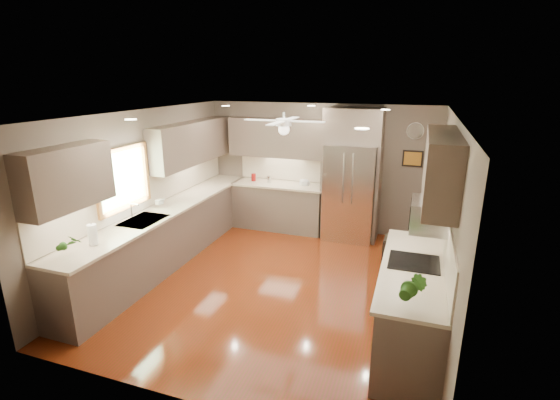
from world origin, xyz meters
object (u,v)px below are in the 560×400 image
Objects in this scene: canister_a at (254,177)px; soap_bottle at (160,202)px; canister_b at (269,179)px; microwave at (430,215)px; potted_plant_left at (69,243)px; stool at (396,252)px; paper_towel at (93,235)px; refrigerator at (351,177)px; bowl at (304,184)px; potted_plant_right at (413,288)px.

canister_a is 0.85× the size of soap_bottle.
microwave is at bearing -42.71° from canister_b.
canister_a is 0.45× the size of potted_plant_left.
canister_b is 0.28× the size of stool.
canister_b is 4.07m from microwave.
canister_b is 4.16m from potted_plant_left.
paper_towel is at bearing 87.81° from potted_plant_left.
paper_towel is (0.01, 0.36, -0.02)m from potted_plant_left.
refrigerator is at bearing 116.09° from microwave.
microwave is at bearing -9.49° from soap_bottle.
stool is at bearing -21.35° from canister_b.
soap_bottle is 1.63m from paper_towel.
canister_b is 0.64× the size of bowl.
potted_plant_right is at bearing -53.48° from canister_b.
soap_bottle is at bearing 170.51° from microwave.
microwave reaches higher than stool.
soap_bottle is at bearing -118.61° from canister_b.
bowl is 0.38× the size of microwave.
paper_towel is at bearing -99.83° from canister_a.
potted_plant_left is (-0.66, -4.06, 0.08)m from canister_a.
microwave reaches higher than paper_towel.
potted_plant_left is 4.19m from microwave.
canister_a is 4.11m from potted_plant_left.
stool is at bearing 40.09° from potted_plant_left.
canister_b is 0.37× the size of potted_plant_right.
microwave is (1.33, -2.71, 0.29)m from refrigerator.
soap_bottle is 0.07× the size of refrigerator.
paper_towel is at bearing -125.80° from refrigerator.
potted_plant_left is 1.57× the size of bowl.
refrigerator is 4.45× the size of microwave.
paper_towel reaches higher than soap_bottle.
stool is at bearing 95.34° from potted_plant_right.
canister_a is 0.06× the size of refrigerator.
canister_b is at bearing 61.39° from soap_bottle.
potted_plant_left is at bearing -177.40° from potted_plant_right.
bowl is at bearing 0.86° from canister_b.
soap_bottle is 3.94m from stool.
bowl is at bearing 151.17° from stool.
canister_b is at bearing 178.80° from refrigerator.
canister_a is at bearing 129.50° from potted_plant_right.
potted_plant_left reaches higher than soap_bottle.
potted_plant_right reaches higher than canister_b.
canister_a reaches higher than stool.
canister_b is 4.80m from potted_plant_right.
bowl is at bearing 129.13° from microwave.
bowl is 0.09× the size of refrigerator.
paper_towel is (-2.63, -3.65, -0.11)m from refrigerator.
refrigerator is (1.65, -0.03, 0.18)m from canister_b.
refrigerator is at bearing 36.17° from soap_bottle.
potted_plant_right reaches higher than stool.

